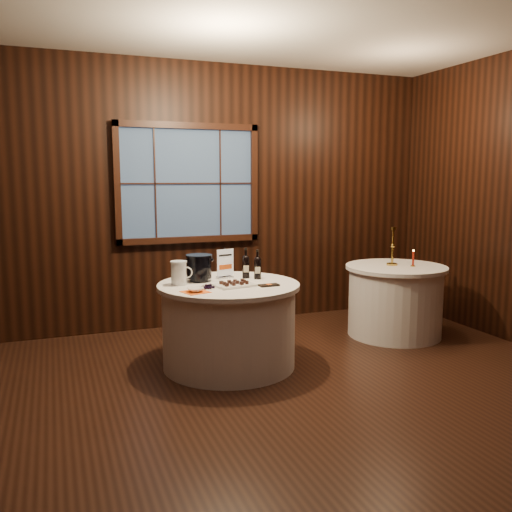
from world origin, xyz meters
name	(u,v)px	position (x,y,z in m)	size (l,w,h in m)	color
ground	(270,408)	(0.00, 0.00, 0.00)	(6.00, 6.00, 0.00)	black
back_wall	(188,193)	(0.00, 2.48, 1.54)	(6.00, 0.10, 3.00)	black
main_table	(229,325)	(0.00, 1.00, 0.39)	(1.28, 1.28, 0.77)	silver
side_table	(395,300)	(2.00, 1.30, 0.39)	(1.08, 1.08, 0.77)	silver
sign_stand	(225,268)	(0.05, 1.26, 0.87)	(0.17, 0.12, 0.29)	#B2B2B9
port_bottle_left	(246,265)	(0.24, 1.20, 0.89)	(0.07, 0.08, 0.29)	black
port_bottle_right	(258,266)	(0.32, 1.11, 0.89)	(0.07, 0.08, 0.28)	black
ice_bucket	(199,267)	(-0.22, 1.20, 0.90)	(0.24, 0.24, 0.25)	black
chocolate_plate	(235,284)	(0.01, 0.86, 0.79)	(0.37, 0.27, 0.05)	white
chocolate_box	(269,285)	(0.30, 0.76, 0.78)	(0.18, 0.09, 0.01)	black
grape_bunch	(209,287)	(-0.23, 0.83, 0.79)	(0.16, 0.06, 0.04)	black
glass_pitcher	(179,273)	(-0.43, 1.10, 0.88)	(0.20, 0.15, 0.21)	white
orange_napkin	(195,292)	(-0.37, 0.74, 0.77)	(0.20, 0.20, 0.00)	#F25D14
cracker_bowl	(195,290)	(-0.37, 0.74, 0.79)	(0.14, 0.14, 0.03)	white
brass_candlestick	(392,251)	(1.98, 1.35, 0.92)	(0.12, 0.12, 0.42)	#B89339
red_candle	(413,260)	(2.14, 1.20, 0.84)	(0.05, 0.05, 0.18)	#B89339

